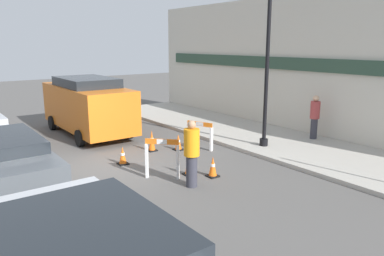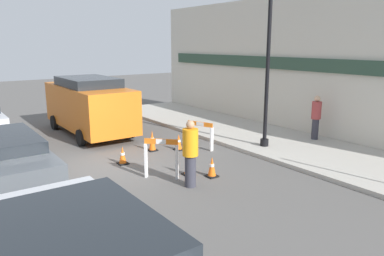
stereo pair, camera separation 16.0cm
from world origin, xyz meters
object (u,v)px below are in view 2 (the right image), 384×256
Objects in this scene: streetlamp_post at (270,25)px; person_pedestrian at (316,116)px; work_van at (89,103)px; person_worker at (190,152)px.

person_pedestrian is at bearing 78.95° from streetlamp_post.
work_van is at bearing -145.12° from streetlamp_post.
streetlamp_post is 3.91m from person_pedestrian.
work_van reaches higher than person_worker.
streetlamp_post is 5.40m from person_worker.
streetlamp_post is at bearing 34.88° from work_van.
streetlamp_post is 1.23× the size of work_van.
work_van is (-7.11, 0.06, 0.33)m from person_worker.
work_van reaches higher than person_pedestrian.
person_worker is 6.36m from person_pedestrian.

